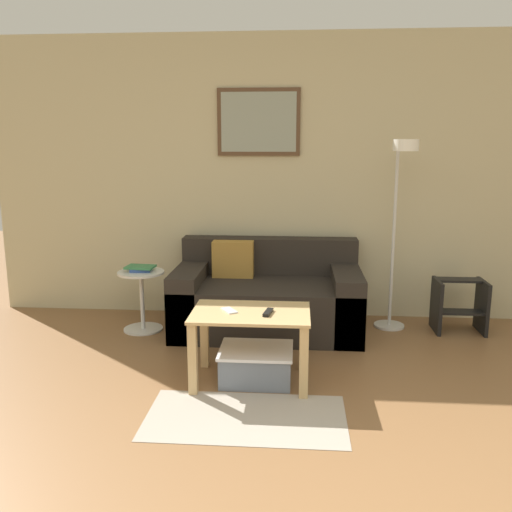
% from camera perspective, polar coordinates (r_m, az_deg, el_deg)
% --- Properties ---
extents(wall_back, '(5.60, 0.09, 2.55)m').
position_cam_1_polar(wall_back, '(5.00, 3.95, 8.17)').
color(wall_back, '#C6BC93').
rests_on(wall_back, ground_plane).
extents(area_rug, '(1.19, 0.63, 0.01)m').
position_cam_1_polar(area_rug, '(3.34, -1.08, -16.59)').
color(area_rug, '#A39989').
rests_on(area_rug, ground_plane).
extents(couch, '(1.58, 0.89, 0.76)m').
position_cam_1_polar(couch, '(4.71, 1.17, -4.46)').
color(couch, '#28231E').
rests_on(couch, ground_plane).
extents(coffee_table, '(0.79, 0.52, 0.49)m').
position_cam_1_polar(coffee_table, '(3.66, -0.55, -7.57)').
color(coffee_table, tan).
rests_on(coffee_table, ground_plane).
extents(storage_bin, '(0.50, 0.40, 0.23)m').
position_cam_1_polar(storage_bin, '(3.76, 0.02, -11.34)').
color(storage_bin, slate).
rests_on(storage_bin, ground_plane).
extents(floor_lamp, '(0.26, 0.55, 1.62)m').
position_cam_1_polar(floor_lamp, '(4.58, 14.83, 5.01)').
color(floor_lamp, silver).
rests_on(floor_lamp, ground_plane).
extents(side_table, '(0.40, 0.40, 0.52)m').
position_cam_1_polar(side_table, '(4.77, -11.92, -4.02)').
color(side_table, silver).
rests_on(side_table, ground_plane).
extents(book_stack, '(0.25, 0.18, 0.04)m').
position_cam_1_polar(book_stack, '(4.73, -12.06, -1.26)').
color(book_stack, '#335199').
rests_on(book_stack, side_table).
extents(remote_control, '(0.07, 0.15, 0.02)m').
position_cam_1_polar(remote_control, '(3.57, 1.28, -5.95)').
color(remote_control, black).
rests_on(remote_control, coffee_table).
extents(cell_phone, '(0.13, 0.15, 0.01)m').
position_cam_1_polar(cell_phone, '(3.64, -2.83, -5.73)').
color(cell_phone, silver).
rests_on(cell_phone, coffee_table).
extents(step_stool, '(0.41, 0.32, 0.45)m').
position_cam_1_polar(step_stool, '(4.97, 20.61, -4.76)').
color(step_stool, black).
rests_on(step_stool, ground_plane).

